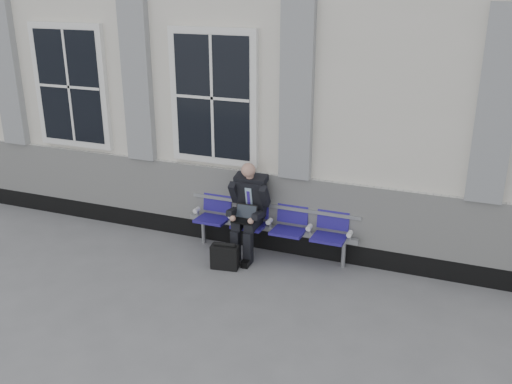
% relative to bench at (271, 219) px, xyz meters
% --- Properties ---
extents(ground, '(70.00, 70.00, 0.00)m').
position_rel_bench_xyz_m(ground, '(-1.29, -1.32, -0.55)').
color(ground, slate).
rests_on(ground, ground).
extents(station_building, '(14.40, 4.40, 4.49)m').
position_rel_bench_xyz_m(station_building, '(-1.31, 2.15, 1.67)').
color(station_building, silver).
rests_on(station_building, ground).
extents(bench, '(2.60, 0.47, 0.91)m').
position_rel_bench_xyz_m(bench, '(0.00, 0.00, 0.00)').
color(bench, '#9EA0A3').
rests_on(bench, ground).
extents(businessman, '(0.57, 0.77, 1.42)m').
position_rel_bench_xyz_m(businessman, '(-0.30, -0.13, 0.21)').
color(businessman, black).
rests_on(businessman, ground).
extents(briefcase, '(0.41, 0.22, 0.40)m').
position_rel_bench_xyz_m(briefcase, '(-0.44, -0.68, -0.37)').
color(briefcase, black).
rests_on(briefcase, ground).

